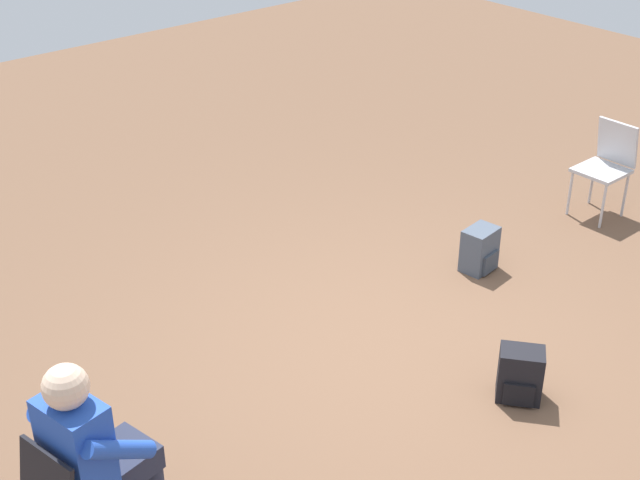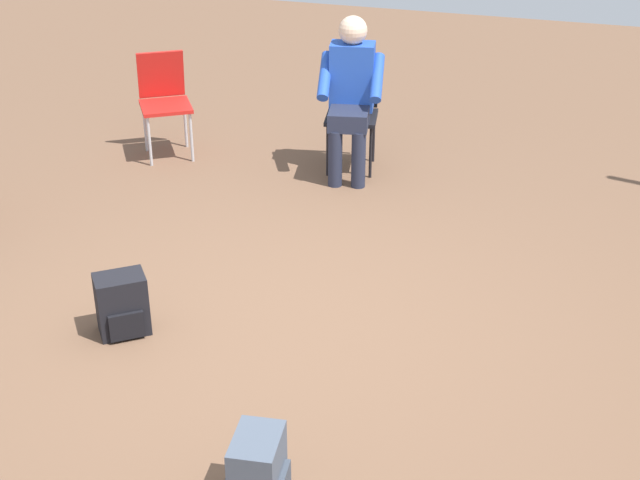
{
  "view_description": "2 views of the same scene",
  "coord_description": "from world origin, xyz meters",
  "px_view_note": "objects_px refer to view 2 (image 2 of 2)",
  "views": [
    {
      "loc": [
        3.64,
        3.49,
        3.68
      ],
      "look_at": [
        0.38,
        -0.36,
        0.88
      ],
      "focal_mm": 50.0,
      "sensor_mm": 36.0,
      "label": 1
    },
    {
      "loc": [
        -4.02,
        -1.56,
        2.82
      ],
      "look_at": [
        0.03,
        -0.24,
        0.61
      ],
      "focal_mm": 50.0,
      "sensor_mm": 36.0,
      "label": 2
    }
  ],
  "objects_px": {
    "chair_northeast": "(164,97)",
    "chair_east": "(352,107)",
    "backpack_by_empty_chair": "(122,308)",
    "person_in_blue": "(351,90)",
    "backpack_near_laptop_user": "(258,475)"
  },
  "relations": [
    {
      "from": "chair_northeast",
      "to": "chair_east",
      "type": "bearing_deg",
      "value": 154.45
    },
    {
      "from": "chair_east",
      "to": "person_in_blue",
      "type": "relative_size",
      "value": 0.69
    },
    {
      "from": "chair_east",
      "to": "chair_northeast",
      "type": "bearing_deg",
      "value": -2.68
    },
    {
      "from": "chair_northeast",
      "to": "backpack_near_laptop_user",
      "type": "height_order",
      "value": "chair_northeast"
    },
    {
      "from": "person_in_blue",
      "to": "backpack_near_laptop_user",
      "type": "relative_size",
      "value": 3.44
    },
    {
      "from": "person_in_blue",
      "to": "backpack_near_laptop_user",
      "type": "bearing_deg",
      "value": 89.17
    },
    {
      "from": "backpack_near_laptop_user",
      "to": "backpack_by_empty_chair",
      "type": "bearing_deg",
      "value": 49.97
    },
    {
      "from": "backpack_by_empty_chair",
      "to": "chair_northeast",
      "type": "bearing_deg",
      "value": 21.42
    },
    {
      "from": "chair_northeast",
      "to": "chair_east",
      "type": "xyz_separation_m",
      "value": [
        0.23,
        -1.55,
        0.0
      ]
    },
    {
      "from": "chair_northeast",
      "to": "person_in_blue",
      "type": "relative_size",
      "value": 0.69
    },
    {
      "from": "chair_northeast",
      "to": "backpack_by_empty_chair",
      "type": "xyz_separation_m",
      "value": [
        -2.56,
        -1.0,
        -0.34
      ]
    },
    {
      "from": "chair_northeast",
      "to": "backpack_by_empty_chair",
      "type": "distance_m",
      "value": 2.77
    },
    {
      "from": "backpack_near_laptop_user",
      "to": "backpack_by_empty_chair",
      "type": "xyz_separation_m",
      "value": [
        1.04,
        1.23,
        0.0
      ]
    },
    {
      "from": "chair_northeast",
      "to": "backpack_by_empty_chair",
      "type": "height_order",
      "value": "chair_northeast"
    },
    {
      "from": "chair_northeast",
      "to": "chair_east",
      "type": "relative_size",
      "value": 1.0
    }
  ]
}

